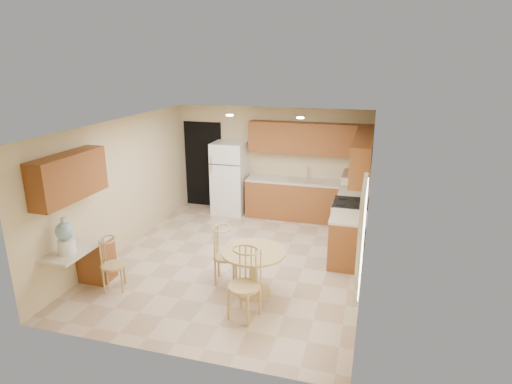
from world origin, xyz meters
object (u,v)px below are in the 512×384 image
(chair_desk, at_px, (109,261))
(chair_table_b, at_px, (242,281))
(stove, at_px, (349,224))
(water_crock, at_px, (65,237))
(dining_table, at_px, (254,266))
(refrigerator, at_px, (230,178))
(chair_table_a, at_px, (224,252))

(chair_desk, bearing_deg, chair_table_b, 60.29)
(stove, height_order, water_crock, water_crock)
(stove, xyz_separation_m, chair_desk, (-3.47, -2.78, 0.06))
(dining_table, relative_size, water_crock, 1.76)
(refrigerator, distance_m, chair_table_a, 3.46)
(stove, bearing_deg, refrigerator, 157.01)
(chair_table_b, height_order, water_crock, water_crock)
(dining_table, xyz_separation_m, water_crock, (-2.64, -0.89, 0.55))
(chair_table_a, height_order, chair_table_b, chair_table_b)
(stove, relative_size, chair_table_a, 1.15)
(chair_desk, relative_size, water_crock, 1.53)
(chair_table_a, bearing_deg, water_crock, -74.10)
(dining_table, relative_size, chair_table_a, 1.04)
(dining_table, bearing_deg, refrigerator, 114.70)
(stove, xyz_separation_m, chair_table_b, (-1.24, -2.98, 0.16))
(chair_table_b, distance_m, chair_desk, 2.25)
(dining_table, bearing_deg, water_crock, -161.28)
(refrigerator, height_order, dining_table, refrigerator)
(refrigerator, relative_size, stove, 1.56)
(stove, bearing_deg, chair_table_b, -112.56)
(chair_table_a, relative_size, chair_table_b, 0.92)
(dining_table, bearing_deg, stove, 60.01)
(stove, distance_m, chair_table_a, 2.77)
(refrigerator, relative_size, chair_table_b, 1.66)
(stove, height_order, chair_table_b, stove)
(stove, relative_size, dining_table, 1.10)
(chair_table_a, bearing_deg, chair_table_b, 22.59)
(refrigerator, relative_size, chair_desk, 1.98)
(refrigerator, height_order, chair_table_b, refrigerator)
(refrigerator, relative_size, chair_table_a, 1.80)
(chair_table_b, bearing_deg, refrigerator, -53.38)
(chair_table_a, height_order, water_crock, water_crock)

